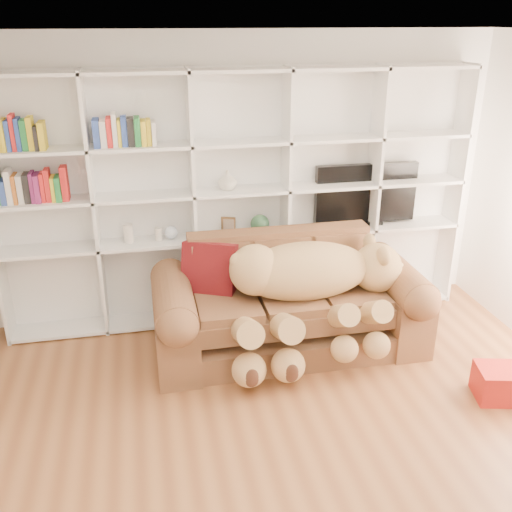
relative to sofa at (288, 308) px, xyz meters
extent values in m
plane|color=brown|center=(-0.31, -1.64, -0.38)|extent=(5.00, 5.00, 0.00)
plane|color=white|center=(-0.31, -1.64, 2.32)|extent=(5.00, 5.00, 0.00)
cube|color=white|center=(-0.31, 0.86, 0.97)|extent=(5.00, 0.02, 2.70)
cube|color=white|center=(-0.31, 0.82, 0.82)|extent=(4.40, 0.03, 2.40)
cube|color=white|center=(-1.63, 0.66, 0.82)|extent=(0.03, 0.35, 2.40)
cube|color=white|center=(-0.75, 0.66, 0.82)|extent=(0.03, 0.35, 2.40)
cube|color=white|center=(0.13, 0.66, 0.82)|extent=(0.03, 0.35, 2.40)
cube|color=white|center=(1.01, 0.66, 0.82)|extent=(0.03, 0.35, 2.40)
cube|color=white|center=(1.89, 0.66, 0.82)|extent=(0.03, 0.35, 2.40)
cube|color=white|center=(-0.31, 0.66, -0.35)|extent=(4.40, 0.35, 0.03)
cube|color=white|center=(-0.31, 0.66, 0.47)|extent=(4.40, 0.35, 0.03)
cube|color=white|center=(-0.31, 0.66, 0.92)|extent=(4.40, 0.35, 0.03)
cube|color=white|center=(-0.31, 0.66, 1.37)|extent=(4.40, 0.35, 0.03)
cube|color=white|center=(-0.31, 0.66, 1.99)|extent=(4.40, 0.35, 0.03)
cube|color=brown|center=(0.00, -0.04, -0.26)|extent=(2.27, 0.92, 0.24)
cube|color=brown|center=(0.00, -0.07, 0.10)|extent=(1.68, 0.76, 0.32)
cube|color=brown|center=(0.00, 0.36, 0.33)|extent=(1.68, 0.22, 0.59)
cube|color=brown|center=(-1.01, -0.04, -0.08)|extent=(0.35, 1.03, 0.59)
cube|color=brown|center=(1.01, -0.04, -0.08)|extent=(0.35, 1.03, 0.59)
cylinder|color=brown|center=(-1.01, -0.04, 0.22)|extent=(0.35, 0.97, 0.35)
cylinder|color=brown|center=(1.01, -0.04, 0.22)|extent=(0.35, 0.97, 0.35)
ellipsoid|color=tan|center=(0.12, -0.10, 0.40)|extent=(1.16, 0.56, 0.50)
sphere|color=tan|center=(-0.32, -0.10, 0.45)|extent=(0.44, 0.44, 0.44)
sphere|color=tan|center=(0.78, -0.10, 0.37)|extent=(0.44, 0.44, 0.44)
sphere|color=beige|center=(0.95, -0.10, 0.31)|extent=(0.22, 0.22, 0.22)
sphere|color=#3F2316|center=(1.03, -0.10, 0.30)|extent=(0.07, 0.07, 0.07)
ellipsoid|color=tan|center=(0.76, -0.25, 0.55)|extent=(0.10, 0.17, 0.17)
ellipsoid|color=tan|center=(0.76, 0.06, 0.55)|extent=(0.10, 0.17, 0.17)
sphere|color=tan|center=(-0.46, -0.10, 0.54)|extent=(0.15, 0.15, 0.15)
cylinder|color=tan|center=(0.32, -0.46, 0.13)|extent=(0.19, 0.53, 0.39)
cylinder|color=tan|center=(0.60, -0.46, 0.13)|extent=(0.19, 0.53, 0.39)
cylinder|color=tan|center=(-0.48, -0.46, 0.09)|extent=(0.22, 0.62, 0.45)
cylinder|color=tan|center=(-0.16, -0.46, 0.09)|extent=(0.22, 0.62, 0.45)
sphere|color=tan|center=(0.32, -0.63, -0.09)|extent=(0.23, 0.23, 0.23)
sphere|color=tan|center=(0.60, -0.63, -0.09)|extent=(0.23, 0.23, 0.23)
sphere|color=tan|center=(-0.48, -0.63, -0.17)|extent=(0.28, 0.28, 0.28)
sphere|color=tan|center=(-0.16, -0.63, -0.17)|extent=(0.28, 0.28, 0.28)
cube|color=#550E11|center=(-0.68, 0.17, 0.37)|extent=(0.54, 0.43, 0.49)
cube|color=#B01F17|center=(1.42, -1.10, -0.25)|extent=(0.39, 0.37, 0.26)
cube|color=black|center=(0.97, 0.71, 0.80)|extent=(1.03, 0.08, 0.59)
cube|color=black|center=(0.97, 0.71, 0.51)|extent=(0.34, 0.18, 0.04)
cube|color=#54381C|center=(-0.42, 0.66, 0.58)|extent=(0.14, 0.07, 0.17)
sphere|color=#295134|center=(-0.12, 0.66, 0.58)|extent=(0.18, 0.18, 0.18)
cylinder|color=silver|center=(-1.35, 0.66, 0.58)|extent=(0.10, 0.10, 0.18)
cylinder|color=silver|center=(-1.08, 0.66, 0.55)|extent=(0.08, 0.08, 0.12)
sphere|color=white|center=(-0.96, 0.66, 0.56)|extent=(0.12, 0.12, 0.12)
imported|color=beige|center=(-0.42, 0.66, 1.03)|extent=(0.22, 0.22, 0.18)
camera|label=1|loc=(-1.20, -4.38, 2.42)|focal=40.00mm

